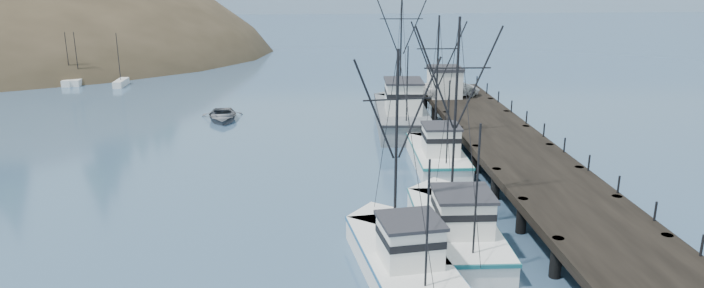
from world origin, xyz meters
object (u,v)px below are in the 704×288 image
trawler_mid (400,255)px  motorboat (222,120)px  trawler_far (437,153)px  trawler_near (454,225)px  pier (513,149)px  work_vessel (401,113)px  pier_shed (445,81)px  pickup_truck (451,88)px

trawler_mid → motorboat: size_ratio=2.01×
trawler_mid → trawler_far: size_ratio=1.00×
trawler_near → trawler_mid: (-3.37, -3.28, -0.00)m
pier → trawler_far: (-4.88, 2.21, -0.87)m
trawler_far → trawler_mid: bearing=-106.9°
trawler_far → motorboat: size_ratio=2.00×
pier → work_vessel: bearing=115.2°
trawler_mid → pier_shed: bearing=74.6°
motorboat → pier_shed: bearing=-7.8°
trawler_far → pier_shed: 14.58m
pier → trawler_far: bearing=155.6°
trawler_far → pier: bearing=-24.4°
work_vessel → trawler_mid: bearing=-98.0°
pier → trawler_near: size_ratio=3.68×
work_vessel → motorboat: 16.65m
trawler_near → pickup_truck: 27.62m
trawler_far → work_vessel: 10.70m
pier → trawler_mid: size_ratio=4.01×
pickup_truck → pier_shed: bearing=94.2°
trawler_far → trawler_near: bearing=-96.8°
pier → pickup_truck: (-0.84, 16.37, 1.07)m
pier → pickup_truck: 16.43m
trawler_far → pier_shed: trawler_far is taller
trawler_far → pickup_truck: (4.04, 14.16, 1.94)m
pier_shed → trawler_far: bearing=-103.6°
trawler_far → pickup_truck: size_ratio=1.99×
motorboat → trawler_mid: bearing=-74.8°
work_vessel → pier_shed: (4.53, 3.32, 2.19)m
pier → trawler_mid: 17.01m
pier → trawler_near: (-6.42, -10.61, -0.87)m
pier → pickup_truck: bearing=92.9°
trawler_mid → pier_shed: size_ratio=3.43×
pier → trawler_far: trawler_far is taller
trawler_mid → work_vessel: work_vessel is taller
trawler_far → pickup_truck: trawler_far is taller
pier_shed → pier: bearing=-84.7°
pier → trawler_mid: (-9.79, -13.89, -0.87)m
pickup_truck → work_vessel: bearing=110.6°
pier_shed → motorboat: size_ratio=0.59×
work_vessel → pier_shed: bearing=36.2°
pier → work_vessel: (-6.03, 12.84, -0.46)m
trawler_near → work_vessel: size_ratio=0.83×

